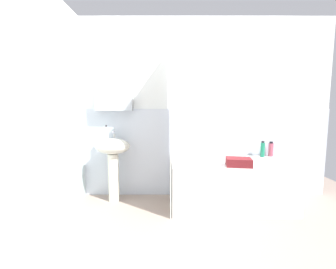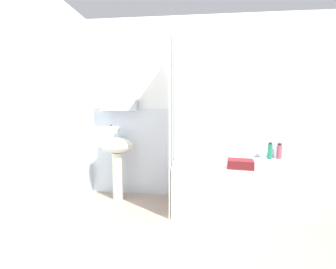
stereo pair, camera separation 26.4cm
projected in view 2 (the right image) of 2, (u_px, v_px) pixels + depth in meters
ground_plane at (204, 252)px, 1.97m from camera, size 4.80×5.60×0.04m
wall_back_tiled at (196, 114)px, 3.09m from camera, size 3.60×0.18×2.40m
wall_left_tiled at (49, 117)px, 2.34m from camera, size 0.07×1.81×2.40m
sink at (117, 154)px, 3.03m from camera, size 0.44×0.34×0.82m
faucet at (119, 133)px, 3.08m from camera, size 0.03×0.12×0.12m
soap_dispenser at (111, 132)px, 3.04m from camera, size 0.05×0.05×0.17m
bathtub at (233, 186)px, 2.75m from camera, size 1.44×0.70×0.57m
shower_curtain at (172, 126)px, 2.75m from camera, size 0.01×0.70×2.00m
shampoo_bottle at (279, 151)px, 2.94m from camera, size 0.06×0.06×0.20m
conditioner_bottle at (270, 151)px, 2.92m from camera, size 0.05×0.05×0.21m
towel_folded at (240, 164)px, 2.48m from camera, size 0.30×0.24×0.09m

